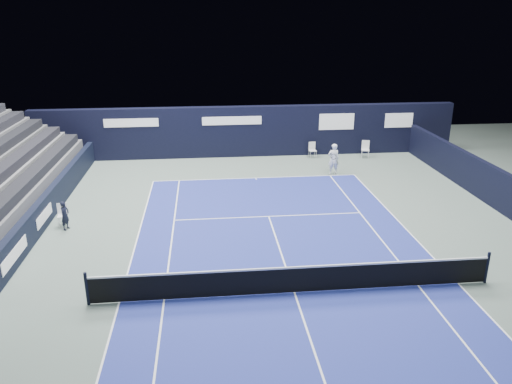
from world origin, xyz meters
TOP-DOWN VIEW (x-y plane):
  - ground at (0.00, 2.00)m, footprint 48.00×48.00m
  - court_surface at (0.00, 0.00)m, footprint 10.97×23.77m
  - enclosure_wall_right at (10.50, 6.00)m, footprint 0.30×22.00m
  - folding_chair_back_a at (3.91, 15.71)m, footprint 0.45×0.48m
  - folding_chair_back_b at (7.18, 15.32)m, footprint 0.57×0.56m
  - line_judge_chair at (-8.72, 6.42)m, footprint 0.47×0.46m
  - line_judge at (-8.49, 5.93)m, footprint 0.44×0.52m
  - court_markings at (0.00, 0.00)m, footprint 11.03×23.83m
  - tennis_net at (0.00, 0.00)m, footprint 12.90×0.10m
  - back_sponsor_wall at (0.01, 16.50)m, footprint 26.00×0.63m
  - side_barrier_left at (-9.50, 5.97)m, footprint 0.33×22.00m
  - tennis_player at (4.34, 12.18)m, footprint 0.65×0.84m

SIDE VIEW (x-z plane):
  - ground at x=0.00m, z-range 0.00..0.00m
  - court_surface at x=0.00m, z-range 0.00..0.01m
  - court_markings at x=0.00m, z-range 0.01..0.01m
  - tennis_net at x=0.00m, z-range -0.04..1.06m
  - line_judge_chair at x=-8.72m, z-range 0.07..1.00m
  - side_barrier_left at x=-9.50m, z-range 0.00..1.20m
  - folding_chair_back_b at x=7.18m, z-range 0.07..1.13m
  - line_judge at x=-8.49m, z-range 0.00..1.23m
  - folding_chair_back_a at x=3.91m, z-range 0.16..1.12m
  - tennis_player at x=4.34m, z-range 0.00..1.73m
  - enclosure_wall_right at x=10.50m, z-range 0.00..1.80m
  - back_sponsor_wall at x=0.01m, z-range 0.00..3.10m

